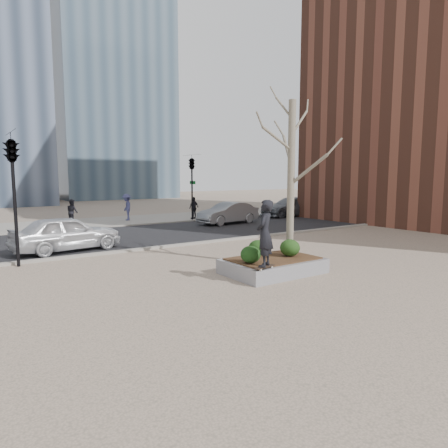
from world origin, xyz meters
TOP-DOWN VIEW (x-y plane):
  - ground at (0.00, 0.00)m, footprint 120.00×120.00m
  - street at (0.00, 10.00)m, footprint 60.00×8.00m
  - far_sidewalk at (0.00, 17.00)m, footprint 60.00×6.00m
  - planter at (1.00, 0.00)m, footprint 3.00×2.00m
  - planter_mulch at (1.00, 0.00)m, footprint 2.70×1.70m
  - sycamore_tree at (2.00, 0.30)m, footprint 2.80×2.80m
  - shrub_left at (-0.05, -0.19)m, footprint 0.60×0.60m
  - shrub_middle at (0.82, 0.54)m, footprint 0.60×0.60m
  - shrub_right at (1.62, -0.11)m, footprint 0.64×0.64m
  - skateboard at (-0.10, -0.88)m, footprint 0.81×0.37m
  - skateboarder at (-0.10, -0.88)m, footprint 0.82×0.76m
  - police_car at (-3.46, 7.52)m, footprint 4.44×2.28m
  - car_silver at (7.34, 11.47)m, footprint 4.26×1.85m
  - car_third at (13.94, 12.67)m, footprint 5.04×2.38m
  - pedestrian_a at (-0.96, 16.77)m, footprint 0.77×0.89m
  - pedestrian_b at (2.70, 16.96)m, footprint 0.88×1.28m
  - pedestrian_c at (6.97, 15.18)m, footprint 0.99×0.66m
  - traffic_light_near at (-5.50, 5.60)m, footprint 0.60×2.48m
  - traffic_light_far at (6.50, 14.60)m, footprint 0.60×2.48m

SIDE VIEW (x-z plane):
  - ground at x=0.00m, z-range 0.00..0.00m
  - street at x=0.00m, z-range 0.00..0.02m
  - far_sidewalk at x=0.00m, z-range 0.00..0.02m
  - planter at x=1.00m, z-range 0.00..0.45m
  - planter_mulch at x=1.00m, z-range 0.45..0.49m
  - skateboard at x=-0.10m, z-range 0.45..0.53m
  - car_silver at x=7.34m, z-range 0.02..1.38m
  - car_third at x=13.94m, z-range 0.02..1.44m
  - police_car at x=-3.46m, z-range 0.02..1.47m
  - shrub_left at x=-0.05m, z-range 0.49..1.00m
  - shrub_middle at x=0.82m, z-range 0.49..1.00m
  - shrub_right at x=1.62m, z-range 0.49..1.04m
  - pedestrian_c at x=6.97m, z-range 0.02..1.59m
  - pedestrian_a at x=-0.96m, z-range 0.02..1.60m
  - pedestrian_b at x=2.70m, z-range 0.02..1.84m
  - skateboarder at x=-0.10m, z-range 0.53..2.40m
  - traffic_light_near at x=-5.50m, z-range 0.00..4.50m
  - traffic_light_far at x=6.50m, z-range 0.00..4.50m
  - sycamore_tree at x=2.00m, z-range 0.49..7.09m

